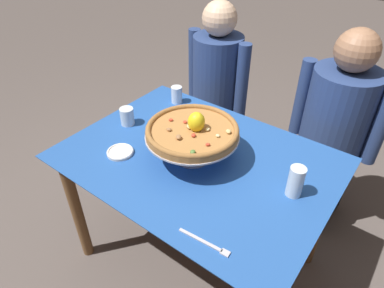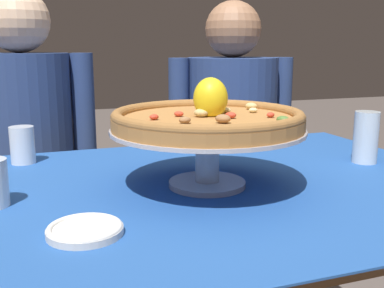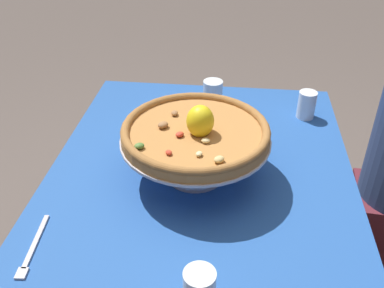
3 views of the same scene
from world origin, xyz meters
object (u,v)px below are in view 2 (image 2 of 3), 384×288
(water_glass_side_right, at_px, (366,140))
(diner_left, at_px, (29,178))
(side_plate, at_px, (85,230))
(diner_right, at_px, (231,156))
(pizza_stand, at_px, (207,143))
(pizza, at_px, (208,118))
(water_glass_back_left, at_px, (23,147))

(water_glass_side_right, relative_size, diner_left, 0.11)
(side_plate, relative_size, diner_right, 0.10)
(pizza_stand, height_order, diner_right, diner_right)
(diner_left, bearing_deg, pizza_stand, -63.99)
(water_glass_side_right, xyz_separation_m, diner_right, (-0.05, 0.73, -0.20))
(side_plate, relative_size, diner_left, 0.10)
(pizza_stand, relative_size, diner_right, 0.34)
(pizza_stand, relative_size, pizza, 1.02)
(side_plate, bearing_deg, diner_left, 95.18)
(pizza, xyz_separation_m, diner_left, (-0.38, 0.77, -0.31))
(water_glass_back_left, relative_size, side_plate, 0.78)
(water_glass_side_right, relative_size, water_glass_back_left, 1.39)
(water_glass_side_right, height_order, diner_left, diner_left)
(pizza_stand, bearing_deg, side_plate, -147.61)
(water_glass_back_left, bearing_deg, water_glass_side_right, -19.28)
(pizza, height_order, diner_left, diner_left)
(water_glass_side_right, bearing_deg, side_plate, -162.48)
(side_plate, bearing_deg, diner_right, 53.93)
(water_glass_side_right, relative_size, side_plate, 1.08)
(water_glass_side_right, xyz_separation_m, diner_left, (-0.85, 0.71, -0.21))
(water_glass_side_right, distance_m, diner_left, 1.13)
(pizza, distance_m, water_glass_side_right, 0.49)
(pizza_stand, bearing_deg, diner_left, 116.01)
(pizza_stand, bearing_deg, diner_right, 61.99)
(diner_left, bearing_deg, side_plate, -84.82)
(water_glass_side_right, xyz_separation_m, water_glass_back_left, (-0.86, 0.30, -0.02))
(pizza, height_order, side_plate, pizza)
(pizza_stand, xyz_separation_m, side_plate, (-0.29, -0.18, -0.09))
(pizza_stand, distance_m, side_plate, 0.35)
(water_glass_back_left, height_order, side_plate, water_glass_back_left)
(pizza_stand, height_order, pizza, pizza)
(pizza, relative_size, water_glass_side_right, 3.02)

